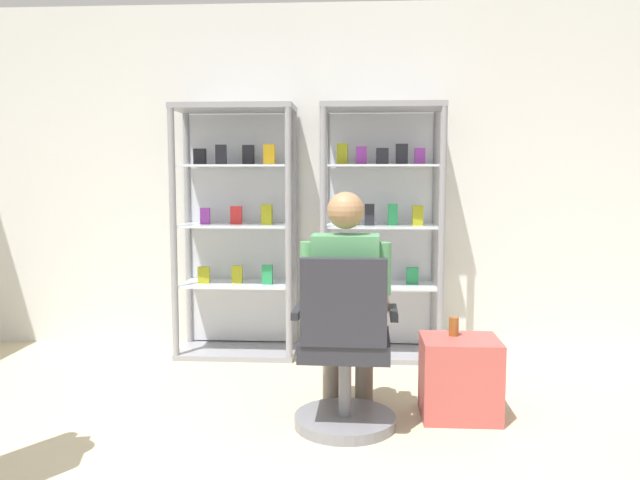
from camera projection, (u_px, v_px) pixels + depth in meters
The scene contains 7 objects.
back_wall at pixel (311, 179), 5.00m from camera, with size 6.00×0.10×2.70m, color silver.
display_cabinet_left at pixel (238, 229), 4.84m from camera, with size 0.90×0.45×1.90m.
display_cabinet_right at pixel (381, 229), 4.77m from camera, with size 0.90×0.45×1.90m.
office_chair at pixel (345, 359), 3.38m from camera, with size 0.57×0.56×0.96m.
seated_shopkeeper at pixel (346, 295), 3.50m from camera, with size 0.49×0.57×1.29m.
storage_crate at pixel (460, 377), 3.59m from camera, with size 0.43×0.37×0.46m, color #B24C47.
tea_glass at pixel (454, 326), 3.62m from camera, with size 0.06×0.06×0.11m, color brown.
Camera 1 is at (0.38, -2.01, 1.37)m, focal length 35.31 mm.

